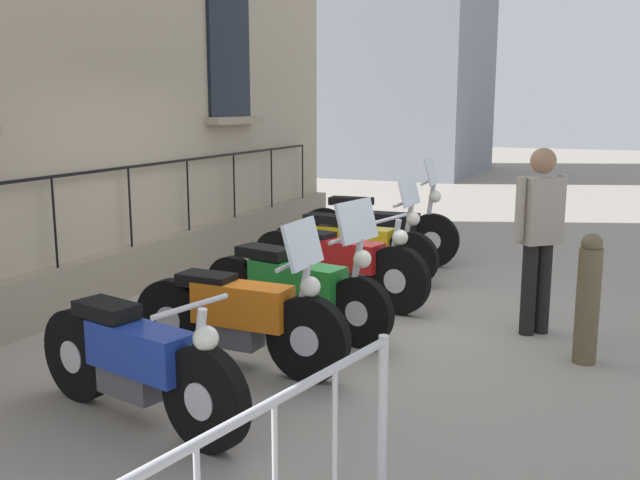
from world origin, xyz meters
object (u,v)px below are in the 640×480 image
motorcycle_red (336,263)px  motorcycle_black (378,229)px  motorcycle_blue (137,364)px  pedestrian_walking (539,230)px  bollard (588,298)px  motorcycle_green (295,288)px  motorcycle_yellow (353,246)px  motorcycle_orange (240,317)px

motorcycle_red → motorcycle_black: 2.07m
motorcycle_blue → pedestrian_walking: size_ratio=1.13×
motorcycle_red → motorcycle_black: (-0.22, 2.05, 0.03)m
motorcycle_blue → motorcycle_red: (0.09, 3.30, 0.02)m
pedestrian_walking → motorcycle_blue: bearing=-125.9°
motorcycle_red → bollard: size_ratio=2.02×
motorcycle_blue → motorcycle_black: motorcycle_black is taller
motorcycle_blue → motorcycle_green: size_ratio=0.93×
motorcycle_green → bollard: motorcycle_green is taller
motorcycle_red → motorcycle_yellow: bearing=100.2°
motorcycle_red → motorcycle_green: bearing=-87.7°
motorcycle_orange → bollard: (2.57, 1.26, 0.12)m
motorcycle_black → motorcycle_green: bearing=-85.2°
motorcycle_orange → motorcycle_red: bearing=90.9°
motorcycle_blue → pedestrian_walking: bearing=54.1°
motorcycle_green → motorcycle_black: size_ratio=0.94×
motorcycle_yellow → motorcycle_red: bearing=-79.8°
motorcycle_blue → motorcycle_orange: (0.12, 1.15, 0.02)m
motorcycle_green → bollard: bearing=5.3°
motorcycle_green → motorcycle_black: bearing=94.8°
motorcycle_red → motorcycle_black: motorcycle_black is taller
motorcycle_orange → motorcycle_yellow: size_ratio=0.90×
motorcycle_blue → motorcycle_green: (0.13, 2.17, 0.02)m
motorcycle_red → motorcycle_black: bearing=96.1°
motorcycle_orange → motorcycle_black: size_ratio=0.88×
motorcycle_yellow → motorcycle_orange: bearing=-86.2°
motorcycle_yellow → motorcycle_black: 1.08m
motorcycle_yellow → motorcycle_black: motorcycle_black is taller
motorcycle_yellow → motorcycle_blue: bearing=-88.9°
motorcycle_blue → motorcycle_orange: 1.16m
motorcycle_blue → motorcycle_yellow: size_ratio=0.90×
motorcycle_red → pedestrian_walking: pedestrian_walking is taller
motorcycle_yellow → pedestrian_walking: bearing=-28.2°
motorcycle_blue → motorcycle_black: 5.36m
motorcycle_blue → motorcycle_yellow: motorcycle_yellow is taller
motorcycle_green → motorcycle_yellow: motorcycle_yellow is taller
motorcycle_green → pedestrian_walking: size_ratio=1.21×
bollard → motorcycle_yellow: bearing=146.2°
motorcycle_orange → motorcycle_green: 1.02m
motorcycle_green → pedestrian_walking: pedestrian_walking is taller
motorcycle_yellow → bollard: size_ratio=1.98×
motorcycle_orange → motorcycle_green: (0.01, 1.02, 0.00)m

